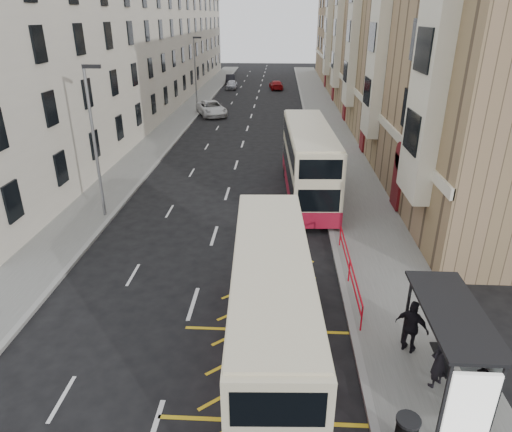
# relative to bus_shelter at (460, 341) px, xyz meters

# --- Properties ---
(ground) EXTENTS (200.00, 200.00, 0.00)m
(ground) POSITION_rel_bus_shelter_xyz_m (-8.34, 0.39, -2.14)
(ground) COLOR black
(ground) RESTS_ON ground
(pavement_right) EXTENTS (4.00, 120.00, 0.15)m
(pavement_right) POSITION_rel_bus_shelter_xyz_m (-0.34, 30.39, -2.06)
(pavement_right) COLOR slate
(pavement_right) RESTS_ON ground
(pavement_left) EXTENTS (3.00, 120.00, 0.15)m
(pavement_left) POSITION_rel_bus_shelter_xyz_m (-15.84, 30.39, -2.06)
(pavement_left) COLOR slate
(pavement_left) RESTS_ON ground
(kerb_right) EXTENTS (0.25, 120.00, 0.15)m
(kerb_right) POSITION_rel_bus_shelter_xyz_m (-2.34, 30.39, -2.06)
(kerb_right) COLOR gray
(kerb_right) RESTS_ON ground
(kerb_left) EXTENTS (0.25, 120.00, 0.15)m
(kerb_left) POSITION_rel_bus_shelter_xyz_m (-14.34, 30.39, -2.06)
(kerb_left) COLOR gray
(kerb_left) RESTS_ON ground
(road_markings) EXTENTS (10.00, 110.00, 0.01)m
(road_markings) POSITION_rel_bus_shelter_xyz_m (-8.34, 45.39, -2.13)
(road_markings) COLOR silver
(road_markings) RESTS_ON ground
(terrace_right) EXTENTS (10.75, 79.00, 15.25)m
(terrace_right) POSITION_rel_bus_shelter_xyz_m (6.54, 45.77, 5.38)
(terrace_right) COLOR #937555
(terrace_right) RESTS_ON ground
(terrace_left) EXTENTS (9.18, 79.00, 13.25)m
(terrace_left) POSITION_rel_bus_shelter_xyz_m (-21.77, 45.89, 4.38)
(terrace_left) COLOR beige
(terrace_left) RESTS_ON ground
(bus_shelter) EXTENTS (1.65, 4.25, 2.70)m
(bus_shelter) POSITION_rel_bus_shelter_xyz_m (0.00, 0.00, 0.00)
(bus_shelter) COLOR black
(bus_shelter) RESTS_ON pavement_right
(guard_railing) EXTENTS (0.06, 6.56, 1.01)m
(guard_railing) POSITION_rel_bus_shelter_xyz_m (-2.09, 6.14, -1.28)
(guard_railing) COLOR red
(guard_railing) RESTS_ON pavement_right
(street_lamp_near) EXTENTS (0.93, 0.18, 8.00)m
(street_lamp_near) POSITION_rel_bus_shelter_xyz_m (-14.69, 12.39, 2.50)
(street_lamp_near) COLOR gray
(street_lamp_near) RESTS_ON pavement_left
(street_lamp_far) EXTENTS (0.93, 0.18, 8.00)m
(street_lamp_far) POSITION_rel_bus_shelter_xyz_m (-14.69, 42.39, 2.50)
(street_lamp_far) COLOR gray
(street_lamp_far) RESTS_ON pavement_left
(double_decker_front) EXTENTS (2.75, 10.09, 3.98)m
(double_decker_front) POSITION_rel_bus_shelter_xyz_m (-5.23, 1.30, -0.11)
(double_decker_front) COLOR beige
(double_decker_front) RESTS_ON ground
(double_decker_rear) EXTENTS (3.02, 11.02, 4.35)m
(double_decker_rear) POSITION_rel_bus_shelter_xyz_m (-3.34, 16.23, 0.08)
(double_decker_rear) COLOR beige
(double_decker_rear) RESTS_ON ground
(pedestrian_near) EXTENTS (0.79, 0.76, 1.83)m
(pedestrian_near) POSITION_rel_bus_shelter_xyz_m (-0.26, 0.40, -1.07)
(pedestrian_near) COLOR black
(pedestrian_near) RESTS_ON pavement_right
(pedestrian_mid) EXTENTS (0.99, 0.82, 1.87)m
(pedestrian_mid) POSITION_rel_bus_shelter_xyz_m (0.33, -1.05, -1.05)
(pedestrian_mid) COLOR black
(pedestrian_mid) RESTS_ON pavement_right
(pedestrian_far) EXTENTS (1.17, 1.04, 1.90)m
(pedestrian_far) POSITION_rel_bus_shelter_xyz_m (-0.67, 1.92, -1.04)
(pedestrian_far) COLOR black
(pedestrian_far) RESTS_ON pavement_right
(white_van) EXTENTS (4.45, 6.22, 1.57)m
(white_van) POSITION_rel_bus_shelter_xyz_m (-12.78, 40.49, -1.35)
(white_van) COLOR white
(white_van) RESTS_ON ground
(car_silver) EXTENTS (1.58, 3.89, 1.32)m
(car_silver) POSITION_rel_bus_shelter_xyz_m (-12.58, 60.15, -1.48)
(car_silver) COLOR #ADAEB6
(car_silver) RESTS_ON ground
(car_dark) EXTENTS (1.85, 4.43, 1.42)m
(car_dark) POSITION_rel_bus_shelter_xyz_m (-13.36, 66.13, -1.43)
(car_dark) COLOR black
(car_dark) RESTS_ON ground
(car_red) EXTENTS (2.34, 4.63, 1.29)m
(car_red) POSITION_rel_bus_shelter_xyz_m (-5.86, 60.31, -1.49)
(car_red) COLOR #9B0A0D
(car_red) RESTS_ON ground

